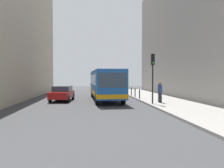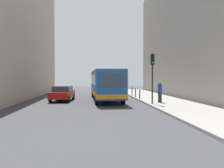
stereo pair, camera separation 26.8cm
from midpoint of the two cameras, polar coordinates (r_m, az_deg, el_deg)
name	(u,v)px [view 1 (the left image)]	position (r m, az deg, el deg)	size (l,w,h in m)	color
ground_plane	(107,102)	(21.22, -1.61, -4.61)	(80.00, 80.00, 0.00)	#38383A
sidewalk	(163,101)	(22.26, 12.43, -4.16)	(4.40, 40.00, 0.15)	gray
building_right	(204,27)	(28.81, 21.85, 13.06)	(7.00, 32.00, 16.15)	gray
bus	(105,83)	(23.27, -2.09, 0.20)	(2.93, 11.11, 3.00)	#19519E
car_beside_bus	(62,93)	(22.92, -12.71, -2.22)	(2.14, 4.53, 1.48)	maroon
traffic_light	(153,69)	(18.94, 9.82, 3.72)	(0.28, 0.33, 4.10)	black
bollard_near	(139,94)	(23.28, 6.60, -2.53)	(0.11, 0.11, 0.95)	black
bollard_mid	(135,93)	(25.47, 5.52, -2.17)	(0.11, 0.11, 0.95)	black
bollard_far	(131,91)	(27.66, 4.61, -1.86)	(0.11, 0.11, 0.95)	black
pedestrian_near_signal	(160,92)	(20.07, 11.62, -1.99)	(0.38, 0.38, 1.80)	#26262D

